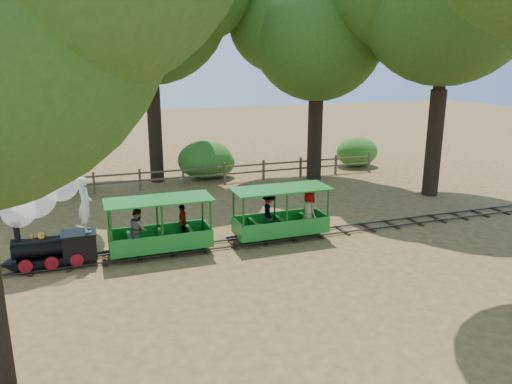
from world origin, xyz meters
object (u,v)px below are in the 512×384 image
object	(u,v)px
carriage_front	(158,231)
fence	(204,173)
carriage_rear	(283,216)
locomotive	(45,211)

from	to	relation	value
carriage_front	fence	distance (m)	8.69
carriage_front	carriage_rear	bearing A→B (deg)	0.26
carriage_rear	fence	size ratio (longest dim) A/B	0.18
locomotive	fence	xyz separation A→B (m)	(6.49, 7.93, -1.13)
fence	carriage_front	bearing A→B (deg)	-112.82
carriage_front	carriage_rear	xyz separation A→B (m)	(4.13, 0.02, 0.03)
locomotive	fence	distance (m)	10.31
locomotive	carriage_front	distance (m)	3.27
locomotive	carriage_front	bearing A→B (deg)	-1.47
locomotive	carriage_front	world-z (taller)	locomotive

